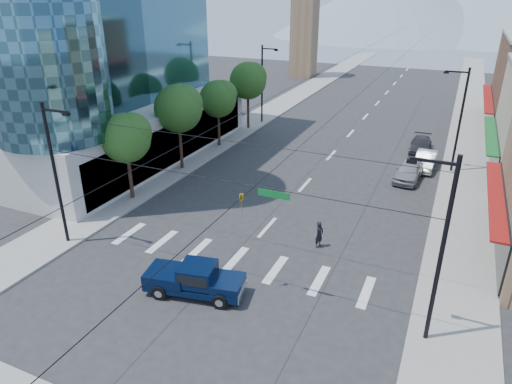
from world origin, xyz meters
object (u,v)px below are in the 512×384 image
pickup_truck (194,279)px  parked_car_mid (425,160)px  pedestrian (319,234)px  parked_car_far (421,145)px  parked_car_near (409,170)px

pickup_truck → parked_car_mid: 25.99m
pedestrian → parked_car_far: bearing=9.1°
pickup_truck → parked_car_near: 22.53m
pedestrian → parked_car_mid: pedestrian is taller
pickup_truck → pedestrian: pickup_truck is taller
pedestrian → parked_car_mid: (4.69, 17.00, -0.11)m
parked_car_near → parked_car_mid: bearing=78.4°
parked_car_mid → parked_car_far: 4.64m
parked_car_near → parked_car_far: (0.13, 7.89, -0.14)m
pickup_truck → pedestrian: size_ratio=3.17×
pickup_truck → parked_car_near: bearing=57.5°
pedestrian → pickup_truck: bearing=167.0°
pedestrian → parked_car_near: pedestrian is taller
pedestrian → parked_car_far: 21.90m
parked_car_mid → parked_car_far: parked_car_mid is taller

